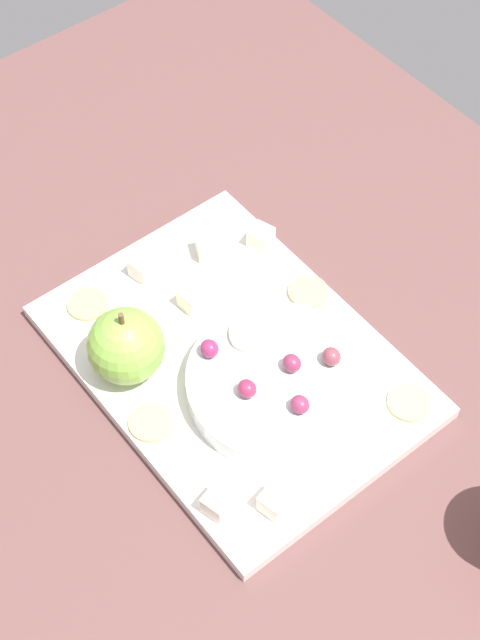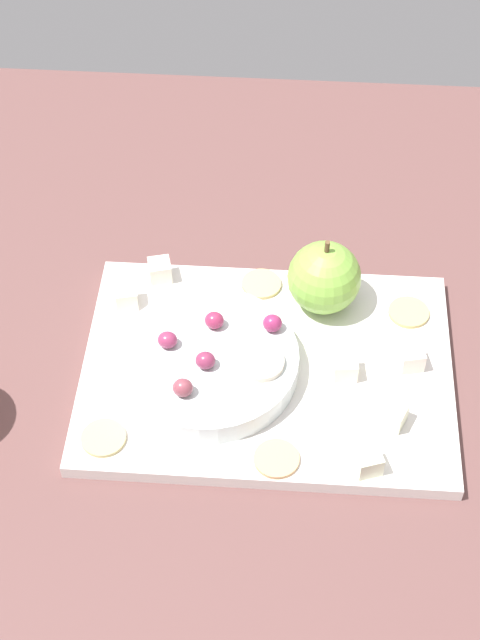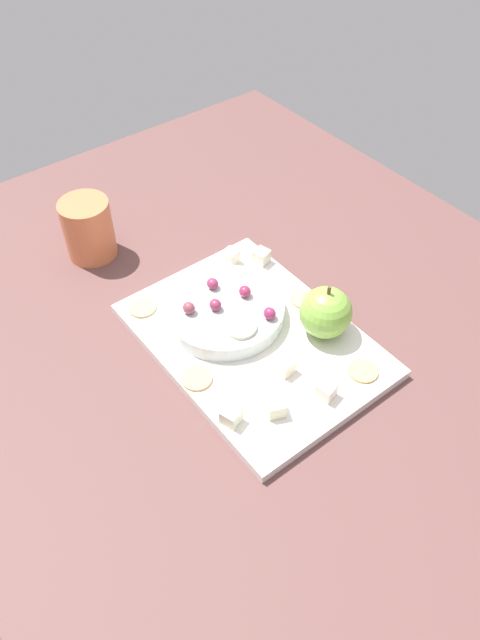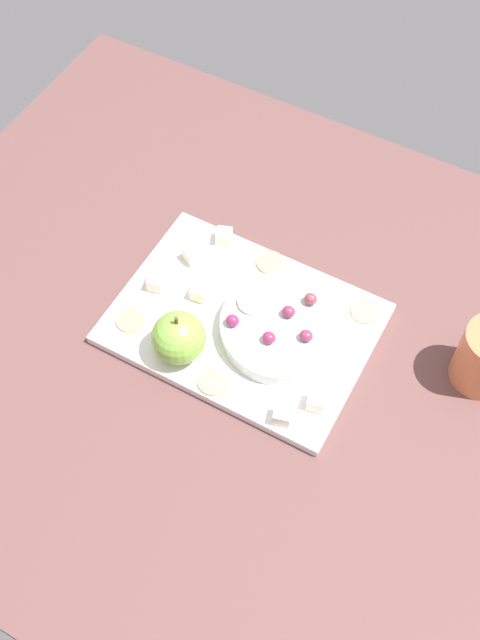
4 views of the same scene
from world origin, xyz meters
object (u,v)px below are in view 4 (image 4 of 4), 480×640
at_px(platter, 243,323).
at_px(grape_4, 289,312).
at_px(cheese_cube_3, 156,283).
at_px(cracker_1, 130,320).
at_px(apple_slice_0, 254,302).
at_px(cracker_0, 213,382).
at_px(cheese_cube_2, 282,416).
at_px(cheese_cube_5, 224,236).
at_px(grape_3, 306,336).
at_px(grape_0, 311,299).
at_px(grape_2, 270,335).
at_px(cheese_cube_0, 200,292).
at_px(serving_dish, 283,328).
at_px(cheese_cube_1, 192,255).
at_px(apple_whole, 179,338).
at_px(cracker_2, 270,263).
at_px(cracker_3, 365,311).
at_px(grape_1, 234,319).
at_px(cheese_cube_4, 316,402).

bearing_deg(platter, grape_4, 22.80).
relative_size(platter, cheese_cube_3, 15.99).
distance_m(cracker_1, apple_slice_0, 0.17).
distance_m(platter, cracker_0, 0.11).
xyz_separation_m(cheese_cube_2, cheese_cube_5, (-0.21, 0.22, 0.00)).
xyz_separation_m(cheese_cube_3, grape_3, (0.23, 0.01, 0.02)).
bearing_deg(grape_0, grape_2, -105.25).
bearing_deg(grape_3, cheese_cube_0, 178.45).
distance_m(cheese_cube_2, cheese_cube_3, 0.27).
relative_size(cheese_cube_3, grape_3, 1.19).
bearing_deg(cheese_cube_0, grape_2, -12.33).
relative_size(platter, serving_dish, 2.06).
bearing_deg(cheese_cube_1, apple_whole, -65.46).
height_order(apple_whole, grape_2, apple_whole).
bearing_deg(cracker_2, platter, -82.81).
height_order(apple_whole, cheese_cube_5, apple_whole).
distance_m(cheese_cube_1, apple_slice_0, 0.13).
bearing_deg(cheese_cube_2, serving_dish, 117.06).
height_order(cheese_cube_3, cracker_3, cheese_cube_3).
xyz_separation_m(platter, cracker_1, (-0.14, -0.08, 0.01)).
xyz_separation_m(grape_2, grape_4, (0.00, 0.05, -0.00)).
bearing_deg(platter, cracker_3, 33.50).
relative_size(cracker_2, grape_1, 2.19).
bearing_deg(grape_2, apple_slice_0, 139.37).
height_order(cheese_cube_2, cheese_cube_5, same).
xyz_separation_m(cheese_cube_5, cracker_1, (-0.05, -0.19, -0.01)).
bearing_deg(grape_0, grape_3, -69.80).
distance_m(cheese_cube_2, cracker_2, 0.25).
height_order(cracker_2, cracker_3, same).
bearing_deg(grape_1, apple_slice_0, 77.70).
bearing_deg(platter, cheese_cube_0, 175.44).
xyz_separation_m(cracker_2, grape_3, (0.11, -0.10, 0.03)).
xyz_separation_m(serving_dish, cracker_3, (0.09, 0.09, -0.01)).
bearing_deg(apple_slice_0, grape_4, 6.20).
bearing_deg(cheese_cube_5, platter, -49.73).
distance_m(cheese_cube_4, cracker_3, 0.16).
bearing_deg(cheese_cube_5, serving_dish, -34.02).
bearing_deg(cheese_cube_4, grape_4, 133.49).
distance_m(apple_whole, cheese_cube_2, 0.17).
height_order(cracker_0, cracker_2, same).
bearing_deg(apple_slice_0, grape_1, -102.30).
xyz_separation_m(cracker_3, grape_4, (-0.09, -0.07, 0.03)).
distance_m(cheese_cube_4, grape_0, 0.15).
bearing_deg(cracker_3, cheese_cube_5, 176.34).
bearing_deg(cheese_cube_2, platter, 136.92).
relative_size(serving_dish, cheese_cube_1, 7.77).
xyz_separation_m(cheese_cube_3, cracker_2, (0.12, 0.12, -0.01)).
bearing_deg(grape_1, grape_3, 13.65).
distance_m(cracker_3, apple_slice_0, 0.16).
relative_size(cheese_cube_3, cracker_0, 0.54).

